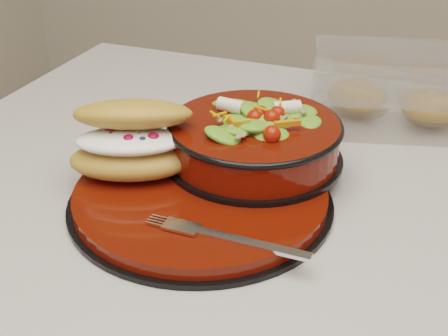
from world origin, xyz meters
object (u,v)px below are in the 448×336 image
(dinner_plate, at_px, (201,197))
(fork, at_px, (230,238))
(croissant, at_px, (132,140))
(pastry_box, at_px, (394,90))
(salad_bowl, at_px, (255,135))

(dinner_plate, height_order, fork, fork)
(croissant, height_order, pastry_box, croissant)
(dinner_plate, height_order, pastry_box, pastry_box)
(croissant, height_order, fork, croissant)
(croissant, bearing_deg, pastry_box, 28.43)
(croissant, xyz_separation_m, pastry_box, (0.25, 0.30, -0.02))
(salad_bowl, height_order, croissant, salad_bowl)
(salad_bowl, relative_size, fork, 1.39)
(pastry_box, bearing_deg, croissant, -144.88)
(pastry_box, bearing_deg, fork, -119.67)
(croissant, bearing_deg, salad_bowl, 10.95)
(dinner_plate, bearing_deg, pastry_box, 61.87)
(croissant, distance_m, fork, 0.18)
(dinner_plate, xyz_separation_m, salad_bowl, (0.03, 0.08, 0.04))
(dinner_plate, relative_size, croissant, 1.87)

